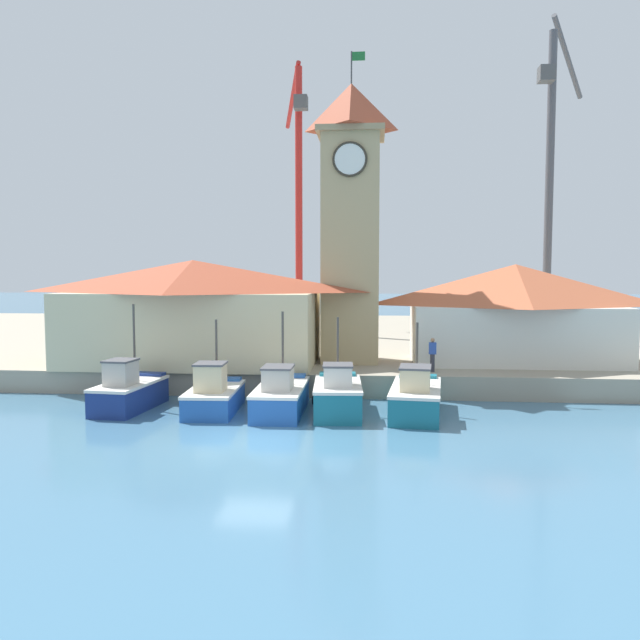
{
  "coord_description": "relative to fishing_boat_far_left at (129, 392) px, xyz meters",
  "views": [
    {
      "loc": [
        4.11,
        -20.83,
        5.85
      ],
      "look_at": [
        1.4,
        9.64,
        3.5
      ],
      "focal_mm": 35.0,
      "sensor_mm": 36.0,
      "label": 1
    }
  ],
  "objects": [
    {
      "name": "warehouse_left",
      "position": [
        1.06,
        6.08,
        3.07
      ],
      "size": [
        13.0,
        6.84,
        5.37
      ],
      "color": "beige",
      "rests_on": "quay_wharf"
    },
    {
      "name": "quay_wharf",
      "position": [
        6.32,
        23.08,
        -0.22
      ],
      "size": [
        120.0,
        40.0,
        1.1
      ],
      "primitive_type": "cube",
      "color": "#9E937F",
      "rests_on": "ground"
    },
    {
      "name": "port_crane_far",
      "position": [
        4.41,
        23.41,
        8.52
      ],
      "size": [
        3.05,
        8.96,
        20.92
      ],
      "color": "maroon",
      "rests_on": "quay_wharf"
    },
    {
      "name": "warehouse_right",
      "position": [
        17.74,
        8.08,
        2.99
      ],
      "size": [
        11.0,
        5.64,
        5.16
      ],
      "color": "silver",
      "rests_on": "quay_wharf"
    },
    {
      "name": "ground_plane",
      "position": [
        6.32,
        -4.56,
        -0.77
      ],
      "size": [
        300.0,
        300.0,
        0.0
      ],
      "primitive_type": "plane",
      "color": "teal"
    },
    {
      "name": "fishing_boat_mid_left",
      "position": [
        8.91,
        -0.06,
        0.02
      ],
      "size": [
        2.19,
        4.34,
        3.97
      ],
      "color": "#196B7F",
      "rests_on": "ground"
    },
    {
      "name": "clock_tower",
      "position": [
        9.12,
        7.66,
        7.98
      ],
      "size": [
        3.46,
        3.46,
        16.1
      ],
      "color": "tan",
      "rests_on": "quay_wharf"
    },
    {
      "name": "fishing_boat_center",
      "position": [
        12.11,
        0.05,
        -0.02
      ],
      "size": [
        2.47,
        5.05,
        3.76
      ],
      "color": "#196B7F",
      "rests_on": "ground"
    },
    {
      "name": "fishing_boat_far_left",
      "position": [
        0.0,
        0.0,
        0.0
      ],
      "size": [
        2.17,
        4.27,
        4.48
      ],
      "color": "navy",
      "rests_on": "ground"
    },
    {
      "name": "port_crane_near",
      "position": [
        22.29,
        19.01,
        8.72
      ],
      "size": [
        4.91,
        7.26,
        22.04
      ],
      "color": "#353539",
      "rests_on": "quay_wharf"
    },
    {
      "name": "fishing_boat_left_outer",
      "position": [
        3.73,
        -0.13,
        -0.06
      ],
      "size": [
        2.19,
        4.25,
        3.85
      ],
      "color": "#2356A8",
      "rests_on": "ground"
    },
    {
      "name": "dock_worker_near_tower",
      "position": [
        13.17,
        4.47,
        1.18
      ],
      "size": [
        0.34,
        0.22,
        1.62
      ],
      "color": "#33333D",
      "rests_on": "quay_wharf"
    },
    {
      "name": "fishing_boat_left_inner",
      "position": [
        6.53,
        -0.03,
        -0.05
      ],
      "size": [
        2.09,
        4.96,
        4.19
      ],
      "color": "#2356A8",
      "rests_on": "ground"
    }
  ]
}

